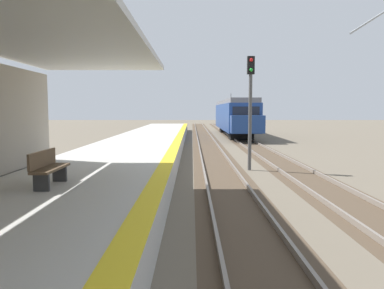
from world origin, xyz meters
name	(u,v)px	position (x,y,z in m)	size (l,w,h in m)	color
station_platform	(95,181)	(-2.50, 16.00, 0.45)	(5.00, 80.00, 0.91)	#B7B5AD
track_pair_nearest_platform	(219,173)	(1.90, 20.00, 0.05)	(2.34, 120.00, 0.16)	#4C3D2D
track_pair_middle	(296,173)	(5.30, 20.00, 0.05)	(2.34, 120.00, 0.16)	#4C3D2D
approaching_train	(233,116)	(5.30, 44.71, 2.18)	(2.93, 19.60, 4.76)	navy
rail_signal_post	(248,101)	(3.32, 21.00, 3.19)	(0.32, 0.34, 5.20)	#4C4C4C
platform_bench	(46,167)	(-2.90, 12.96, 1.37)	(0.45, 1.60, 0.88)	brown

